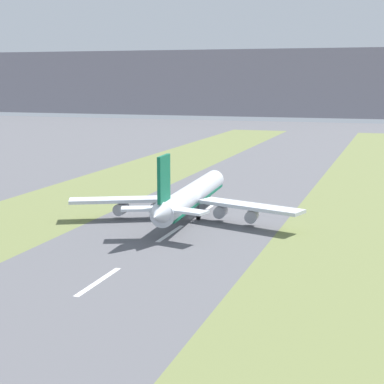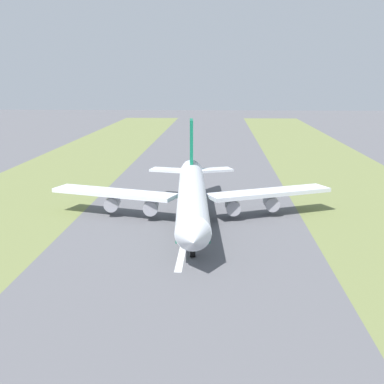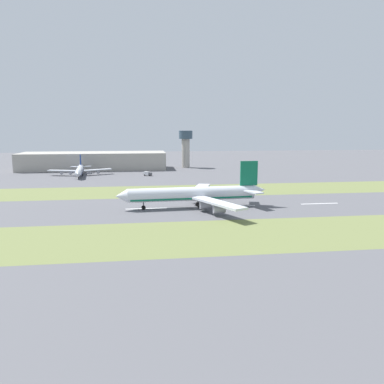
{
  "view_description": "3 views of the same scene",
  "coord_description": "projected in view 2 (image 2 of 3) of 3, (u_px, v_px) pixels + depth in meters",
  "views": [
    {
      "loc": [
        52.81,
        -163.75,
        38.01
      ],
      "look_at": [
        -0.83,
        1.58,
        7.0
      ],
      "focal_mm": 60.0,
      "sensor_mm": 36.0,
      "label": 1
    },
    {
      "loc": [
        -6.4,
        111.43,
        30.68
      ],
      "look_at": [
        -0.83,
        1.58,
        7.0
      ],
      "focal_mm": 50.0,
      "sensor_mm": 36.0,
      "label": 2
    },
    {
      "loc": [
        -161.0,
        23.22,
        34.74
      ],
      "look_at": [
        -0.83,
        1.58,
        7.0
      ],
      "focal_mm": 35.0,
      "sensor_mm": 36.0,
      "label": 3
    }
  ],
  "objects": [
    {
      "name": "centreline_dash_far",
      "position": [
        182.0,
        254.0,
        94.5
      ],
      "size": [
        1.2,
        18.0,
        0.01
      ],
      "primitive_type": "cube",
      "color": "silver",
      "rests_on": "ground"
    },
    {
      "name": "airplane_main_jet",
      "position": [
        192.0,
        195.0,
        114.58
      ],
      "size": [
        64.03,
        67.2,
        20.2
      ],
      "color": "silver",
      "rests_on": "ground"
    },
    {
      "name": "ground_plane",
      "position": [
        189.0,
        222.0,
        115.57
      ],
      "size": [
        800.0,
        800.0,
        0.0
      ],
      "primitive_type": "plane",
      "color": "#56565B"
    },
    {
      "name": "centreline_dash_mid",
      "position": [
        193.0,
        202.0,
        133.55
      ],
      "size": [
        1.2,
        18.0,
        0.01
      ],
      "primitive_type": "cube",
      "color": "silver",
      "rests_on": "ground"
    },
    {
      "name": "centreline_dash_near",
      "position": [
        199.0,
        174.0,
        172.6
      ],
      "size": [
        1.2,
        18.0,
        0.01
      ],
      "primitive_type": "cube",
      "color": "silver",
      "rests_on": "ground"
    }
  ]
}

